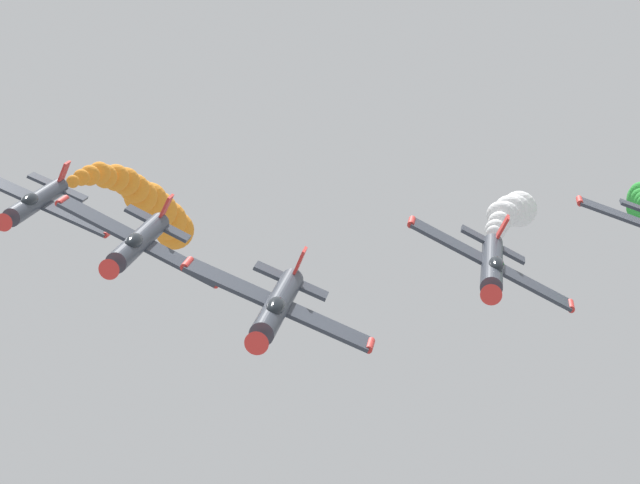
% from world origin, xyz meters
% --- Properties ---
extents(airplane_lead, '(8.94, 10.35, 4.06)m').
position_xyz_m(airplane_lead, '(0.64, 10.28, 67.99)').
color(airplane_lead, '#333842').
extents(airplane_left_inner, '(8.69, 10.35, 4.64)m').
position_xyz_m(airplane_left_inner, '(-9.01, 1.62, 67.98)').
color(airplane_left_inner, '#333842').
extents(smoke_trail_left_inner, '(3.30, 15.11, 3.29)m').
position_xyz_m(smoke_trail_left_inner, '(-10.09, -15.27, 66.98)').
color(smoke_trail_left_inner, white).
extents(airplane_right_inner, '(8.72, 10.35, 4.59)m').
position_xyz_m(airplane_right_inner, '(9.25, 2.02, 68.70)').
color(airplane_right_inner, '#333842').
extents(airplane_right_outer, '(8.93, 10.35, 4.09)m').
position_xyz_m(airplane_right_outer, '(18.02, -7.67, 68.55)').
color(airplane_right_outer, '#333842').
extents(smoke_trail_right_outer, '(3.65, 25.18, 10.65)m').
position_xyz_m(smoke_trail_right_outer, '(17.29, -32.25, 62.90)').
color(smoke_trail_right_outer, orange).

